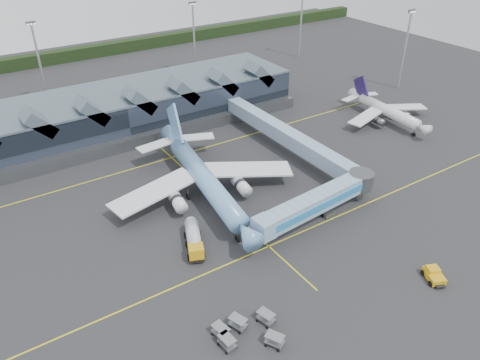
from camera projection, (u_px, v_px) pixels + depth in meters
ground at (242, 222)px, 82.08m from camera, size 260.00×260.00×0.00m
taxi_stripes at (213, 195)px, 89.22m from camera, size 120.00×60.00×0.01m
tree_line_far at (65, 56)px, 159.57m from camera, size 260.00×4.00×4.00m
terminal at (115, 112)px, 110.97m from camera, size 90.00×22.25×12.52m
light_masts at (181, 48)px, 130.17m from camera, size 132.40×42.56×22.45m
main_airliner at (203, 177)px, 87.46m from camera, size 36.15×41.92×13.47m
regional_jet at (386, 110)px, 117.11m from camera, size 24.53×26.80×9.20m
jet_bridge at (324, 199)px, 81.25m from camera, size 27.27×6.12×5.76m
fuel_truck at (194, 238)px, 75.46m from camera, size 5.41×9.24×3.15m
pushback_tug at (434, 275)px, 69.48m from camera, size 3.62×4.40×1.77m
baggage_carts at (245, 330)px, 60.56m from camera, size 8.36×7.65×1.65m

